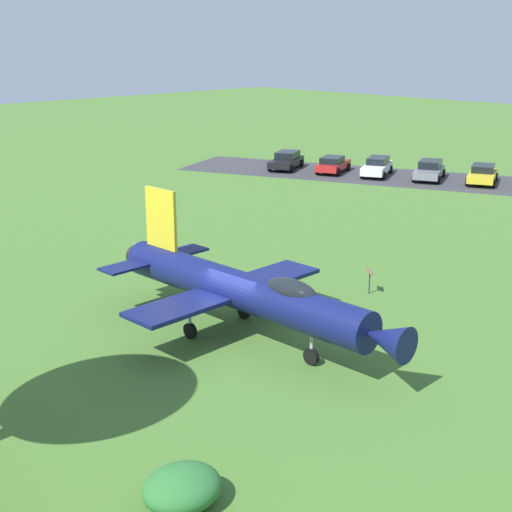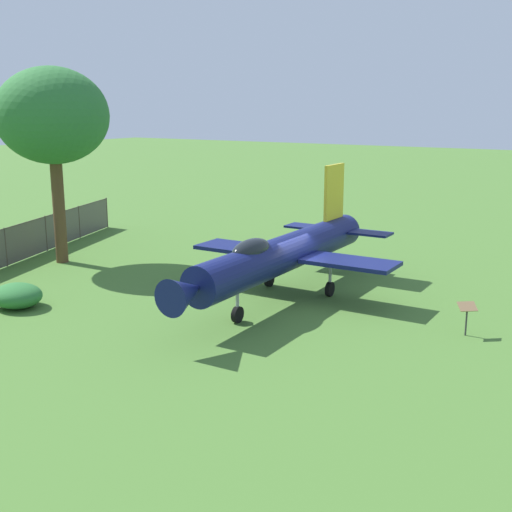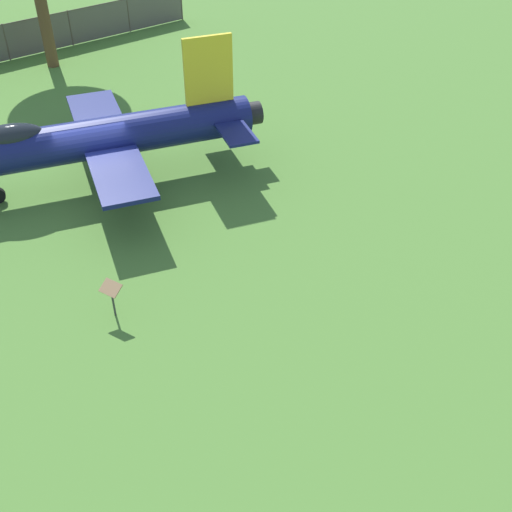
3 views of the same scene
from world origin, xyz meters
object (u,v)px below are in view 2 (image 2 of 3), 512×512
at_px(shade_tree, 53,117).
at_px(info_plaque, 467,311).
at_px(display_jet, 281,254).
at_px(shrub_by_tree, 17,296).

height_order(shade_tree, info_plaque, shade_tree).
distance_m(display_jet, shrub_by_tree, 10.29).
height_order(display_jet, shrub_by_tree, display_jet).
xyz_separation_m(display_jet, shade_tree, (-0.15, 12.46, 5.15)).
bearing_deg(display_jet, shrub_by_tree, -53.49).
bearing_deg(shade_tree, shrub_by_tree, -144.14).
bearing_deg(info_plaque, shrub_by_tree, 111.44).
xyz_separation_m(display_jet, shrub_by_tree, (-6.24, 8.06, -1.43)).
bearing_deg(info_plaque, shade_tree, 89.87).
bearing_deg(shade_tree, display_jet, -89.30).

